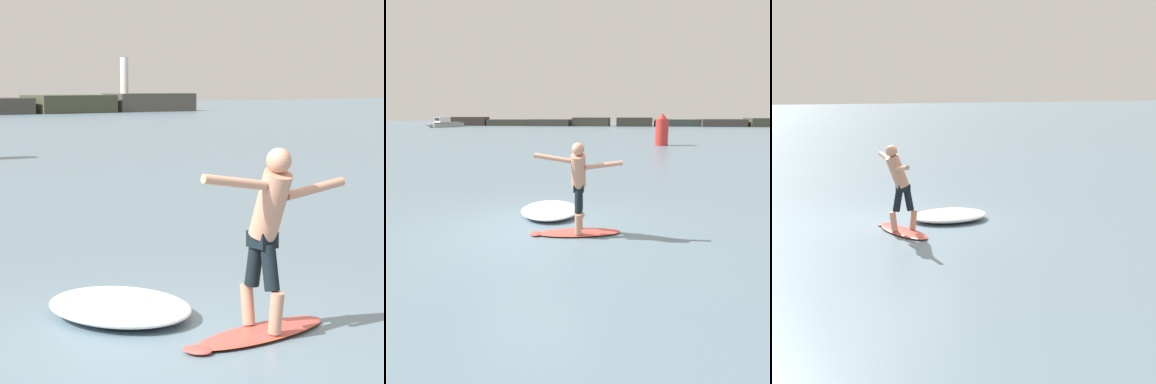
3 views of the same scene
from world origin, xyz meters
TOP-DOWN VIEW (x-y plane):
  - ground_plane at (0.00, 0.00)m, footprint 200.00×200.00m
  - surfboard at (0.93, -0.23)m, footprint 1.90×0.88m
  - surfer at (0.97, -0.32)m, footprint 1.70×0.68m
  - wave_foam_at_tail at (0.12, 1.17)m, footprint 1.53×1.89m

SIDE VIEW (x-z plane):
  - ground_plane at x=0.00m, z-range 0.00..0.00m
  - surfboard at x=0.93m, z-range -0.07..0.13m
  - wave_foam_at_tail at x=0.12m, z-range 0.00..0.23m
  - surfer at x=0.97m, z-range 0.23..2.04m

